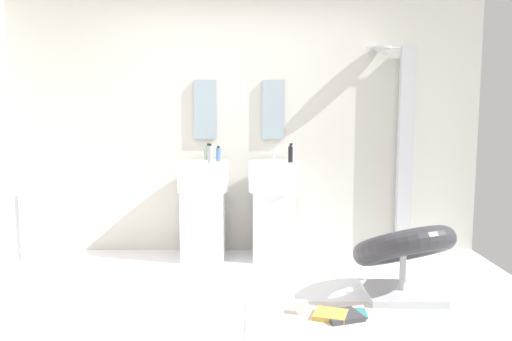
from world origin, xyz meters
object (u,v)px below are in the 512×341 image
Objects in this scene: magazine_teal at (354,313)px; soap_bottle_white at (293,153)px; pedestal_sink_left at (206,206)px; magazine_charcoal at (345,316)px; lounge_chair at (406,253)px; soap_bottle_black at (293,154)px; soap_bottle_blue at (221,154)px; coffee_mug at (304,307)px; magazine_ochre at (333,315)px; soap_bottle_grey at (213,154)px; soap_bottle_green at (211,152)px; shower_column at (406,146)px; pedestal_sink_right at (276,206)px; towel_rack at (38,211)px.

magazine_teal is 1.72m from soap_bottle_white.
magazine_charcoal is (1.10, -1.46, -0.49)m from pedestal_sink_left.
lounge_chair is 4.94× the size of magazine_teal.
pedestal_sink_left reaches higher than magazine_teal.
soap_bottle_black is 0.69m from soap_bottle_blue.
soap_bottle_black is at bearing 109.37° from magazine_teal.
lounge_chair is 0.92m from coffee_mug.
soap_bottle_white is (-0.26, 1.41, 1.00)m from magazine_charcoal.
magazine_ochre is 1.49× the size of soap_bottle_blue.
soap_bottle_black is at bearing 1.97° from soap_bottle_grey.
soap_bottle_green is 0.18m from soap_bottle_blue.
soap_bottle_black is 1.14× the size of soap_bottle_blue.
magazine_charcoal is 2.00m from soap_bottle_blue.
shower_column reaches higher than pedestal_sink_left.
shower_column is 23.41× the size of coffee_mug.
soap_bottle_white is (-0.33, 1.35, 1.01)m from magazine_teal.
coffee_mug reaches higher than magazine_charcoal.
soap_bottle_green is (-0.79, 1.51, 0.97)m from coffee_mug.
soap_bottle_blue is 0.69m from soap_bottle_white.
magazine_teal is at bearing -49.23° from soap_bottle_grey.
magazine_ochre is 1.30× the size of soap_bottle_black.
soap_bottle_black is (-0.80, 0.94, 0.68)m from lounge_chair.
pedestal_sink_right is at bearing 96.32° from coffee_mug.
soap_bottle_blue is at bearing 176.66° from soap_bottle_white.
soap_bottle_grey reaches higher than magazine_teal.
soap_bottle_white is 0.76m from soap_bottle_grey.
soap_bottle_green reaches higher than pedestal_sink_right.
soap_bottle_green reaches higher than magazine_charcoal.
pedestal_sink_right is at bearing 146.36° from soap_bottle_black.
towel_rack is at bearing -146.62° from pedestal_sink_left.
pedestal_sink_right is 0.54m from soap_bottle_white.
towel_rack is 4.34× the size of magazine_ochre.
lounge_chair is 1.92m from soap_bottle_blue.
shower_column is 2.08m from magazine_teal.
lounge_chair is 7.05× the size of soap_bottle_blue.
magazine_ochre is (0.34, -1.44, -0.49)m from pedestal_sink_right.
towel_rack reaches higher than lounge_chair.
lounge_chair is 1.09× the size of towel_rack.
soap_bottle_black is 0.75m from soap_bottle_grey.
towel_rack is at bearing -156.88° from pedestal_sink_right.
soap_bottle_green is at bearing 105.45° from magazine_charcoal.
soap_bottle_green reaches higher than magazine_teal.
pedestal_sink_right is 1.46m from coffee_mug.
soap_bottle_white is at bearing -3.34° from soap_bottle_blue.
soap_bottle_grey reaches higher than soap_bottle_green.
magazine_charcoal is 2.15m from soap_bottle_green.
towel_rack is 5.41× the size of soap_bottle_grey.
magazine_charcoal is 1.75m from soap_bottle_white.
pedestal_sink_right reaches higher than magazine_charcoal.
towel_rack is at bearing -143.54° from soap_bottle_green.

